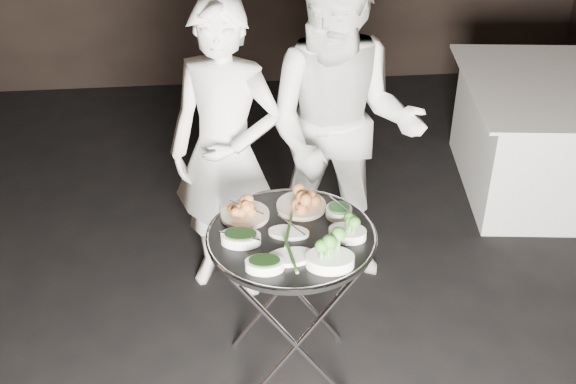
{
  "coord_description": "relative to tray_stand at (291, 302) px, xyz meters",
  "views": [
    {
      "loc": [
        -0.08,
        -2.41,
        2.62
      ],
      "look_at": [
        0.17,
        0.19,
        0.95
      ],
      "focal_mm": 45.0,
      "sensor_mm": 36.0,
      "label": 1
    }
  ],
  "objects": [
    {
      "name": "tray_stand",
      "position": [
        0.0,
        0.0,
        0.0
      ],
      "size": [
        0.56,
        0.47,
        0.82
      ],
      "rotation": [
        0.0,
        0.0,
        0.0
      ],
      "color": "silver",
      "rests_on": "floor"
    },
    {
      "name": "serving_tray",
      "position": [
        -0.0,
        -0.0,
        0.36
      ],
      "size": [
        0.72,
        0.72,
        0.04
      ],
      "color": "black",
      "rests_on": "tray_stand"
    },
    {
      "name": "potato_plate_a",
      "position": [
        -0.19,
        0.15,
        0.41
      ],
      "size": [
        0.21,
        0.21,
        0.08
      ],
      "rotation": [
        0.0,
        0.0,
        0.25
      ],
      "color": "beige",
      "rests_on": "serving_tray"
    },
    {
      "name": "potato_plate_b",
      "position": [
        0.06,
        0.2,
        0.41
      ],
      "size": [
        0.22,
        0.22,
        0.08
      ],
      "rotation": [
        0.0,
        0.0,
        -0.22
      ],
      "color": "beige",
      "rests_on": "serving_tray"
    },
    {
      "name": "greens_bowl",
      "position": [
        0.22,
        0.12,
        0.4
      ],
      "size": [
        0.11,
        0.11,
        0.07
      ],
      "rotation": [
        0.0,
        0.0,
        0.2
      ],
      "color": "white",
      "rests_on": "serving_tray"
    },
    {
      "name": "asparagus_plate_a",
      "position": [
        -0.01,
        0.01,
        0.39
      ],
      "size": [
        0.19,
        0.13,
        0.04
      ],
      "rotation": [
        0.0,
        0.0,
        -0.21
      ],
      "color": "white",
      "rests_on": "serving_tray"
    },
    {
      "name": "asparagus_plate_b",
      "position": [
        -0.02,
        -0.16,
        0.39
      ],
      "size": [
        0.21,
        0.13,
        0.04
      ],
      "rotation": [
        0.0,
        0.0,
        0.11
      ],
      "color": "white",
      "rests_on": "serving_tray"
    },
    {
      "name": "spinach_bowl_a",
      "position": [
        -0.21,
        -0.04,
        0.4
      ],
      "size": [
        0.18,
        0.13,
        0.07
      ],
      "rotation": [
        0.0,
        0.0,
        -0.17
      ],
      "color": "white",
      "rests_on": "serving_tray"
    },
    {
      "name": "spinach_bowl_b",
      "position": [
        -0.13,
        -0.22,
        0.4
      ],
      "size": [
        0.16,
        0.11,
        0.06
      ],
      "rotation": [
        0.0,
        0.0,
        -0.09
      ],
      "color": "white",
      "rests_on": "serving_tray"
    },
    {
      "name": "broccoli_bowl_a",
      "position": [
        0.23,
        -0.04,
        0.4
      ],
      "size": [
        0.18,
        0.15,
        0.07
      ],
      "rotation": [
        0.0,
        0.0,
        -0.28
      ],
      "color": "white",
      "rests_on": "serving_tray"
    },
    {
      "name": "broccoli_bowl_b",
      "position": [
        0.13,
        -0.22,
        0.41
      ],
      "size": [
        0.21,
        0.16,
        0.08
      ],
      "rotation": [
        0.0,
        0.0,
        -0.12
      ],
      "color": "white",
      "rests_on": "serving_tray"
    },
    {
      "name": "serving_utensils",
      "position": [
        0.02,
        0.07,
        0.42
      ],
      "size": [
        0.58,
        0.43,
        0.01
      ],
      "color": "silver",
      "rests_on": "serving_tray"
    },
    {
      "name": "waiter_left",
      "position": [
        -0.26,
        0.74,
        0.36
      ],
      "size": [
        0.7,
        0.58,
        1.63
      ],
      "primitive_type": "imported",
      "rotation": [
        0.0,
        0.0,
        -0.38
      ],
      "color": "white",
      "rests_on": "floor"
    },
    {
      "name": "waiter_right",
      "position": [
        0.34,
        0.8,
        0.43
      ],
      "size": [
        1.0,
        0.87,
        1.77
      ],
      "primitive_type": "imported",
      "rotation": [
        0.0,
        0.0,
        -0.26
      ],
      "color": "white",
      "rests_on": "floor"
    },
    {
      "name": "dining_table",
      "position": [
        1.93,
        1.52,
        -0.08
      ],
      "size": [
        1.33,
        1.33,
        0.76
      ],
      "rotation": [
        0.0,
        0.0,
        -0.12
      ],
      "color": "white",
      "rests_on": "floor"
    }
  ]
}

